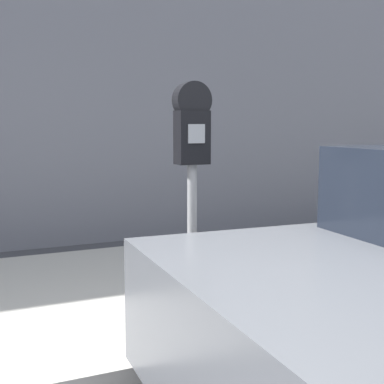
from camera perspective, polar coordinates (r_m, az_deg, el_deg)
name	(u,v)px	position (r m, az deg, el deg)	size (l,w,h in m)	color
sidewalk	(108,297)	(4.41, -8.99, -11.04)	(24.00, 2.80, 0.13)	#BCB7AD
parking_meter	(192,155)	(3.12, 0.00, 4.01)	(0.22, 0.12, 1.56)	gray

